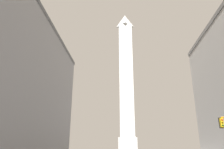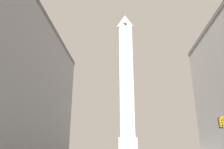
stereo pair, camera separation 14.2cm
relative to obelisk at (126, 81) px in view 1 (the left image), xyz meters
The scene contains 1 object.
obelisk is the anchor object (origin of this frame).
Camera 1 is at (-1.68, -1.14, 1.78)m, focal length 35.00 mm.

